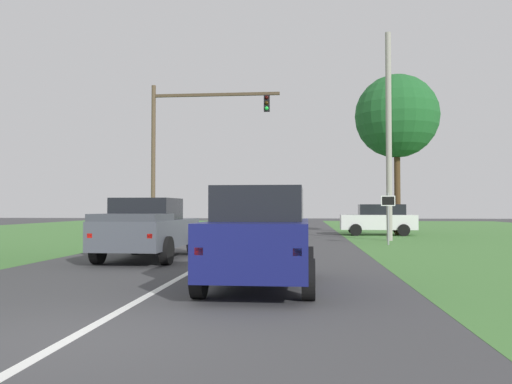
% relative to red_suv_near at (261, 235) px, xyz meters
% --- Properties ---
extents(ground_plane, '(120.00, 120.00, 0.00)m').
position_rel_red_suv_near_xyz_m(ground_plane, '(-1.95, 8.21, -1.04)').
color(ground_plane, '#424244').
extents(lane_centre_stripe, '(0.16, 43.11, 0.01)m').
position_rel_red_suv_near_xyz_m(lane_centre_stripe, '(-1.95, -2.79, -1.04)').
color(lane_centre_stripe, white).
rests_on(lane_centre_stripe, ground_plane).
extents(red_suv_near, '(2.16, 4.51, 2.00)m').
position_rel_red_suv_near_xyz_m(red_suv_near, '(0.00, 0.00, 0.00)').
color(red_suv_near, navy).
rests_on(red_suv_near, ground_plane).
extents(pickup_truck_lead, '(2.29, 5.09, 1.89)m').
position_rel_red_suv_near_xyz_m(pickup_truck_lead, '(-3.92, 5.14, -0.08)').
color(pickup_truck_lead, '#4C515B').
rests_on(pickup_truck_lead, ground_plane).
extents(traffic_light, '(7.30, 0.40, 8.57)m').
position_rel_red_suv_near_xyz_m(traffic_light, '(-5.92, 18.22, 4.54)').
color(traffic_light, brown).
rests_on(traffic_light, ground_plane).
extents(keep_moving_sign, '(0.60, 0.09, 2.24)m').
position_rel_red_suv_near_xyz_m(keep_moving_sign, '(4.45, 12.28, 0.40)').
color(keep_moving_sign, gray).
rests_on(keep_moving_sign, ground_plane).
extents(oak_tree_right, '(4.96, 4.96, 9.55)m').
position_rel_red_suv_near_xyz_m(oak_tree_right, '(6.37, 21.05, 6.01)').
color(oak_tree_right, '#4C351E').
rests_on(oak_tree_right, ground_plane).
extents(crossing_suv_far, '(4.32, 2.17, 1.79)m').
position_rel_red_suv_near_xyz_m(crossing_suv_far, '(5.16, 20.30, -0.11)').
color(crossing_suv_far, silver).
rests_on(crossing_suv_far, ground_plane).
extents(utility_pole_right, '(0.28, 0.28, 10.19)m').
position_rel_red_suv_near_xyz_m(utility_pole_right, '(4.97, 15.21, 4.05)').
color(utility_pole_right, '#9E998E').
rests_on(utility_pole_right, ground_plane).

